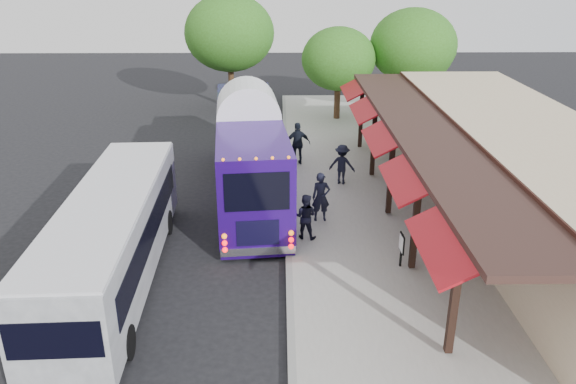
% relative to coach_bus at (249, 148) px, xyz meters
% --- Properties ---
extents(ground, '(90.00, 90.00, 0.00)m').
position_rel_coach_bus_xyz_m(ground, '(1.45, -6.39, -1.97)').
color(ground, black).
rests_on(ground, ground).
extents(sidewalk, '(10.00, 40.00, 0.15)m').
position_rel_coach_bus_xyz_m(sidewalk, '(6.45, -2.39, -1.89)').
color(sidewalk, '#9E9B93').
rests_on(sidewalk, ground).
extents(curb, '(0.20, 40.00, 0.16)m').
position_rel_coach_bus_xyz_m(curb, '(1.50, -2.39, -1.89)').
color(curb, gray).
rests_on(curb, ground).
extents(station_shelter, '(8.15, 20.00, 3.60)m').
position_rel_coach_bus_xyz_m(station_shelter, '(9.83, -2.39, -0.12)').
color(station_shelter, tan).
rests_on(station_shelter, ground).
extents(coach_bus, '(3.49, 11.62, 3.66)m').
position_rel_coach_bus_xyz_m(coach_bus, '(0.00, 0.00, 0.00)').
color(coach_bus, '#250865').
rests_on(coach_bus, ground).
extents(city_bus, '(2.64, 10.32, 2.75)m').
position_rel_coach_bus_xyz_m(city_bus, '(-3.61, -6.69, -0.45)').
color(city_bus, gray).
rests_on(city_bus, ground).
extents(ped_a, '(0.68, 0.47, 1.79)m').
position_rel_coach_bus_xyz_m(ped_a, '(2.69, -2.83, -0.92)').
color(ped_a, black).
rests_on(ped_a, sidewalk).
extents(ped_b, '(0.90, 0.79, 1.58)m').
position_rel_coach_bus_xyz_m(ped_b, '(2.07, -4.23, -1.03)').
color(ped_b, black).
rests_on(ped_b, sidewalk).
extents(ped_c, '(1.19, 0.60, 1.95)m').
position_rel_coach_bus_xyz_m(ped_c, '(2.05, 3.29, -0.84)').
color(ped_c, black).
rests_on(ped_c, sidewalk).
extents(ped_d, '(1.23, 0.92, 1.69)m').
position_rel_coach_bus_xyz_m(ped_d, '(3.82, 0.79, -0.97)').
color(ped_d, black).
rests_on(ped_d, sidewalk).
extents(sign_board, '(0.08, 0.49, 1.09)m').
position_rel_coach_bus_xyz_m(sign_board, '(4.92, -6.21, -1.08)').
color(sign_board, black).
rests_on(sign_board, sidewalk).
extents(tree_left, '(4.27, 4.27, 5.46)m').
position_rel_coach_bus_xyz_m(tree_left, '(4.62, 11.46, 1.67)').
color(tree_left, '#382314').
rests_on(tree_left, ground).
extents(tree_mid, '(5.04, 5.04, 6.45)m').
position_rel_coach_bus_xyz_m(tree_mid, '(9.00, 12.06, 2.33)').
color(tree_mid, '#382314').
rests_on(tree_mid, ground).
extents(tree_right, '(4.47, 4.47, 5.72)m').
position_rel_coach_bus_xyz_m(tree_right, '(9.38, 12.81, 1.84)').
color(tree_right, '#382314').
rests_on(tree_right, ground).
extents(tree_far, '(5.56, 5.56, 7.12)m').
position_rel_coach_bus_xyz_m(tree_far, '(-1.88, 14.56, 2.78)').
color(tree_far, '#382314').
rests_on(tree_far, ground).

